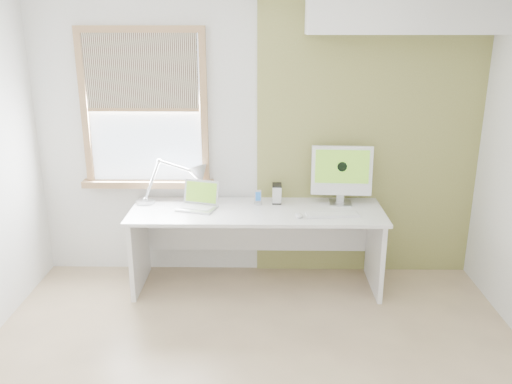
{
  "coord_description": "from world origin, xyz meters",
  "views": [
    {
      "loc": [
        0.06,
        -2.95,
        2.28
      ],
      "look_at": [
        0.0,
        1.05,
        1.0
      ],
      "focal_mm": 37.15,
      "sensor_mm": 36.0,
      "label": 1
    }
  ],
  "objects_px": {
    "desk_lamp": "(189,179)",
    "laptop": "(199,201)",
    "imac": "(342,172)",
    "external_drive": "(277,193)",
    "desk": "(257,228)"
  },
  "relations": [
    {
      "from": "desk_lamp",
      "to": "laptop",
      "type": "height_order",
      "value": "desk_lamp"
    },
    {
      "from": "desk",
      "to": "imac",
      "type": "distance_m",
      "value": 0.9
    },
    {
      "from": "desk",
      "to": "desk_lamp",
      "type": "xyz_separation_m",
      "value": [
        -0.61,
        0.18,
        0.41
      ]
    },
    {
      "from": "laptop",
      "to": "external_drive",
      "type": "height_order",
      "value": "laptop"
    },
    {
      "from": "imac",
      "to": "desk_lamp",
      "type": "bearing_deg",
      "value": 177.89
    },
    {
      "from": "desk",
      "to": "desk_lamp",
      "type": "relative_size",
      "value": 3.01
    },
    {
      "from": "desk",
      "to": "external_drive",
      "type": "distance_m",
      "value": 0.36
    },
    {
      "from": "imac",
      "to": "desk",
      "type": "bearing_deg",
      "value": -170.05
    },
    {
      "from": "desk",
      "to": "external_drive",
      "type": "relative_size",
      "value": 12.87
    },
    {
      "from": "laptop",
      "to": "external_drive",
      "type": "xyz_separation_m",
      "value": [
        0.69,
        0.15,
        0.03
      ]
    },
    {
      "from": "laptop",
      "to": "imac",
      "type": "relative_size",
      "value": 0.71
    },
    {
      "from": "external_drive",
      "to": "imac",
      "type": "xyz_separation_m",
      "value": [
        0.57,
        -0.01,
        0.21
      ]
    },
    {
      "from": "desk_lamp",
      "to": "laptop",
      "type": "distance_m",
      "value": 0.26
    },
    {
      "from": "desk_lamp",
      "to": "external_drive",
      "type": "height_order",
      "value": "desk_lamp"
    },
    {
      "from": "desk_lamp",
      "to": "external_drive",
      "type": "bearing_deg",
      "value": -2.57
    }
  ]
}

